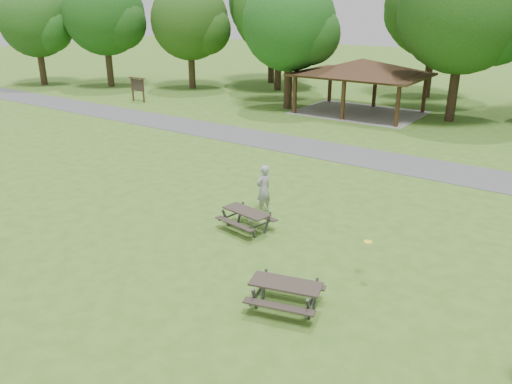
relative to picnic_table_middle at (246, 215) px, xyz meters
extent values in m
plane|color=#3E691E|center=(-0.87, -3.61, -0.54)|extent=(160.00, 160.00, 0.00)
cube|color=#4C4C4F|center=(-0.87, 10.39, -0.53)|extent=(120.00, 3.20, 0.02)
cube|color=#3C2515|center=(-8.57, 17.69, 0.76)|extent=(0.22, 0.22, 2.60)
cube|color=#371D14|center=(-8.57, 23.09, 0.76)|extent=(0.22, 0.22, 2.60)
cube|color=#3C2616|center=(-4.87, 17.69, 0.76)|extent=(0.22, 0.22, 2.60)
cube|color=#311C12|center=(-4.87, 23.09, 0.76)|extent=(0.22, 0.22, 2.60)
cube|color=#362113|center=(-1.17, 17.69, 0.76)|extent=(0.22, 0.22, 2.60)
cube|color=#332012|center=(-1.17, 23.09, 0.76)|extent=(0.22, 0.22, 2.60)
cube|color=#372516|center=(-4.87, 20.39, 2.14)|extent=(8.60, 6.60, 0.16)
pyramid|color=#342114|center=(-4.87, 20.39, 2.72)|extent=(7.01, 7.01, 1.00)
cube|color=gray|center=(-4.87, 20.39, -0.53)|extent=(8.40, 6.40, 0.03)
cube|color=#3B2415|center=(-21.47, 14.39, 0.36)|extent=(0.10, 0.10, 1.80)
cube|color=#3C2215|center=(-20.27, 14.39, 0.36)|extent=(0.10, 0.10, 1.80)
cube|color=#2B231F|center=(-20.87, 14.39, 0.76)|extent=(1.40, 0.06, 0.90)
cube|color=black|center=(-20.87, 14.39, 1.31)|extent=(1.60, 0.30, 0.06)
cylinder|color=#302315|center=(-28.87, 18.39, 1.30)|extent=(0.60, 0.60, 3.67)
sphere|color=#144513|center=(-28.87, 18.39, 5.83)|extent=(7.20, 7.20, 7.20)
sphere|color=#154012|center=(-27.25, 18.69, 5.11)|extent=(4.68, 4.68, 4.68)
sphere|color=#164D16|center=(-30.31, 18.19, 5.29)|extent=(4.32, 4.32, 4.32)
cylinder|color=#312416|center=(-21.87, 21.89, 1.12)|extent=(0.60, 0.60, 3.32)
sphere|color=#1E4413|center=(-21.87, 21.89, 5.33)|extent=(6.80, 6.80, 6.80)
sphere|color=#1D4513|center=(-20.34, 22.19, 4.65)|extent=(4.42, 4.42, 4.42)
sphere|color=#164112|center=(-23.23, 21.69, 4.82)|extent=(4.08, 4.08, 4.08)
cylinder|color=black|center=(-14.87, 25.39, 1.38)|extent=(0.60, 0.60, 3.85)
sphere|color=#1D4E16|center=(-14.87, 25.39, 6.23)|extent=(7.80, 7.80, 7.80)
sphere|color=#1C4714|center=(-13.11, 25.69, 5.45)|extent=(5.07, 5.07, 5.07)
sphere|color=#1C4814|center=(-16.43, 25.19, 5.65)|extent=(4.68, 4.68, 4.68)
cylinder|color=black|center=(-9.87, 18.89, 1.21)|extent=(0.60, 0.60, 3.50)
sphere|color=#154915|center=(-9.87, 18.89, 5.43)|extent=(6.60, 6.60, 6.60)
sphere|color=#154413|center=(-8.38, 19.19, 4.77)|extent=(4.29, 4.29, 4.29)
sphere|color=#1D4A15|center=(-11.19, 18.69, 4.94)|extent=(3.96, 3.96, 3.96)
cylinder|color=black|center=(1.13, 21.39, 1.47)|extent=(0.60, 0.60, 4.02)
sphere|color=#184213|center=(1.13, 21.39, 6.48)|extent=(8.00, 8.00, 8.00)
sphere|color=#144313|center=(2.93, 21.69, 5.68)|extent=(5.20, 5.20, 5.20)
sphere|color=#134213|center=(-0.47, 21.19, 5.88)|extent=(4.80, 4.80, 4.80)
cylinder|color=black|center=(-17.87, 28.89, 1.65)|extent=(0.60, 0.60, 4.38)
sphere|color=#174814|center=(-17.87, 28.89, 6.83)|extent=(8.00, 8.00, 8.00)
sphere|color=#123F12|center=(-16.07, 29.19, 6.03)|extent=(5.20, 5.20, 5.20)
sphere|color=#124013|center=(-19.47, 28.69, 6.23)|extent=(4.80, 4.80, 4.80)
cylinder|color=black|center=(-2.87, 29.39, 1.52)|extent=(0.60, 0.60, 4.13)
sphere|color=#1F4E16|center=(-2.87, 29.39, 6.59)|extent=(8.00, 8.00, 8.00)
sphere|color=#174914|center=(-1.07, 29.69, 5.79)|extent=(5.20, 5.20, 5.20)
sphere|color=#184D16|center=(-4.47, 29.19, 5.99)|extent=(4.80, 4.80, 4.80)
cylinder|color=#332216|center=(-34.87, 15.39, 1.12)|extent=(0.60, 0.60, 3.32)
sphere|color=#184313|center=(-34.87, 15.39, 5.18)|extent=(6.40, 6.40, 6.40)
sphere|color=#174814|center=(-33.43, 15.69, 4.54)|extent=(4.16, 4.16, 4.16)
sphere|color=#1C4A15|center=(-36.15, 15.19, 4.70)|extent=(3.84, 3.84, 3.84)
cube|color=#2D2621|center=(0.00, 0.00, 0.15)|extent=(1.78, 0.93, 0.05)
cube|color=#2B251F|center=(-0.09, -0.55, -0.13)|extent=(1.71, 0.51, 0.04)
cube|color=#2B241F|center=(0.09, 0.55, -0.13)|extent=(1.71, 0.51, 0.04)
cube|color=#3D3D3F|center=(-0.70, -0.25, -0.20)|extent=(0.11, 0.36, 0.74)
cube|color=#3A3B3D|center=(-0.59, 0.45, -0.20)|extent=(0.11, 0.36, 0.74)
cube|color=#3E3E41|center=(-0.64, 0.10, -0.17)|extent=(0.27, 1.37, 0.05)
cube|color=#444447|center=(0.59, -0.45, -0.20)|extent=(0.11, 0.36, 0.74)
cube|color=#3E3E41|center=(0.70, 0.25, -0.20)|extent=(0.11, 0.36, 0.74)
cube|color=#404043|center=(0.64, -0.10, -0.17)|extent=(0.27, 1.37, 0.05)
cube|color=#2D2620|center=(3.59, -3.28, 0.19)|extent=(1.92, 1.16, 0.05)
cube|color=#2B241F|center=(3.75, -3.86, -0.11)|extent=(1.80, 0.72, 0.04)
cube|color=#2C2420|center=(3.43, -2.71, -0.11)|extent=(1.80, 0.72, 0.04)
cube|color=#464649|center=(3.02, -3.83, -0.18)|extent=(0.16, 0.38, 0.78)
cube|color=#464649|center=(2.83, -3.10, -0.18)|extent=(0.16, 0.38, 0.78)
cube|color=#3A3A3C|center=(2.92, -3.47, -0.15)|extent=(0.44, 1.42, 0.05)
cube|color=#39393B|center=(4.36, -3.46, -0.18)|extent=(0.16, 0.38, 0.78)
cube|color=#404042|center=(4.16, -2.74, -0.18)|extent=(0.16, 0.38, 0.78)
cube|color=#474649|center=(4.26, -3.10, -0.15)|extent=(0.44, 1.42, 0.05)
cylinder|color=yellow|center=(4.67, -0.74, 0.62)|extent=(0.32, 0.32, 0.02)
imported|color=#9C9C9E|center=(-0.36, 1.58, 0.38)|extent=(0.55, 0.74, 1.85)
camera|label=1|loc=(9.17, -12.64, 6.79)|focal=35.00mm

